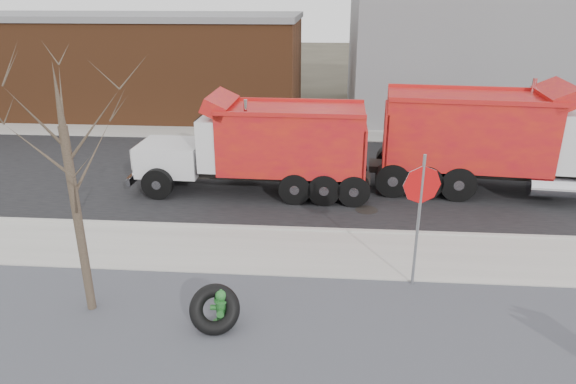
# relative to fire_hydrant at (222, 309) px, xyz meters

# --- Properties ---
(ground) EXTENTS (120.00, 120.00, 0.00)m
(ground) POSITION_rel_fire_hydrant_xyz_m (0.30, 2.96, -0.38)
(ground) COLOR #383328
(ground) RESTS_ON ground
(gravel_verge) EXTENTS (60.00, 5.00, 0.03)m
(gravel_verge) POSITION_rel_fire_hydrant_xyz_m (0.30, -0.54, -0.37)
(gravel_verge) COLOR slate
(gravel_verge) RESTS_ON ground
(sidewalk) EXTENTS (60.00, 2.50, 0.06)m
(sidewalk) POSITION_rel_fire_hydrant_xyz_m (0.30, 3.21, -0.35)
(sidewalk) COLOR #9E9B93
(sidewalk) RESTS_ON ground
(curb) EXTENTS (60.00, 0.15, 0.11)m
(curb) POSITION_rel_fire_hydrant_xyz_m (0.30, 4.51, -0.33)
(curb) COLOR #9E9B93
(curb) RESTS_ON ground
(road) EXTENTS (60.00, 9.40, 0.02)m
(road) POSITION_rel_fire_hydrant_xyz_m (0.30, 9.26, -0.37)
(road) COLOR black
(road) RESTS_ON ground
(far_sidewalk) EXTENTS (60.00, 2.00, 0.06)m
(far_sidewalk) POSITION_rel_fire_hydrant_xyz_m (0.30, 14.96, -0.35)
(far_sidewalk) COLOR #9E9B93
(far_sidewalk) RESTS_ON ground
(building_grey) EXTENTS (12.00, 10.00, 8.00)m
(building_grey) POSITION_rel_fire_hydrant_xyz_m (9.30, 20.96, 3.62)
(building_grey) COLOR slate
(building_grey) RESTS_ON ground
(building_brick) EXTENTS (20.20, 8.20, 5.30)m
(building_brick) POSITION_rel_fire_hydrant_xyz_m (-9.70, 19.96, 2.27)
(building_brick) COLOR brown
(building_brick) RESTS_ON ground
(bare_tree) EXTENTS (3.20, 3.20, 5.20)m
(bare_tree) POSITION_rel_fire_hydrant_xyz_m (-2.90, 0.36, 2.91)
(bare_tree) COLOR #382D23
(bare_tree) RESTS_ON ground
(fire_hydrant) EXTENTS (0.47, 0.46, 0.84)m
(fire_hydrant) POSITION_rel_fire_hydrant_xyz_m (0.00, 0.00, 0.00)
(fire_hydrant) COLOR #2F762D
(fire_hydrant) RESTS_ON ground
(truck_tire) EXTENTS (1.06, 0.88, 0.99)m
(truck_tire) POSITION_rel_fire_hydrant_xyz_m (-0.13, -0.10, 0.07)
(truck_tire) COLOR black
(truck_tire) RESTS_ON ground
(stop_sign) EXTENTS (0.84, 0.24, 3.16)m
(stop_sign) POSITION_rel_fire_hydrant_xyz_m (4.06, 1.86, 1.74)
(stop_sign) COLOR gray
(stop_sign) RESTS_ON ground
(dump_truck_red_a) EXTENTS (9.20, 3.28, 3.67)m
(dump_truck_red_a) POSITION_rel_fire_hydrant_xyz_m (7.76, 8.15, 1.48)
(dump_truck_red_a) COLOR black
(dump_truck_red_a) RESTS_ON ground
(dump_truck_red_b) EXTENTS (7.78, 2.41, 3.28)m
(dump_truck_red_b) POSITION_rel_fire_hydrant_xyz_m (-0.07, 7.51, 1.29)
(dump_truck_red_b) COLOR black
(dump_truck_red_b) RESTS_ON ground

